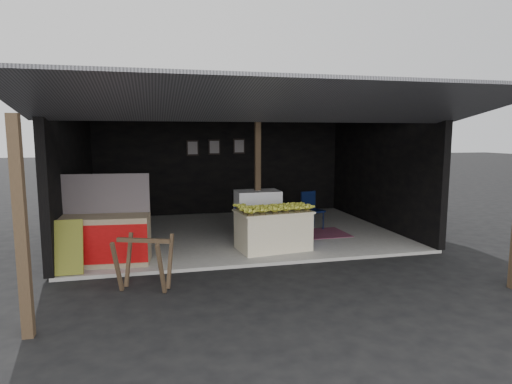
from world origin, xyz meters
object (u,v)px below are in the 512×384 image
object	(u,v)px
sawhorse	(144,258)
plastic_chair	(311,207)
neighbor_stall	(105,237)
banana_table	(273,230)
water_barrel	(304,230)
white_crate	(258,214)

from	to	relation	value
sawhorse	plastic_chair	distance (m)	4.89
neighbor_stall	plastic_chair	size ratio (longest dim) A/B	1.74
sawhorse	banana_table	bearing A→B (deg)	54.00
water_barrel	white_crate	bearing A→B (deg)	144.37
white_crate	neighbor_stall	distance (m)	3.22
sawhorse	white_crate	bearing A→B (deg)	68.36
water_barrel	sawhorse	bearing A→B (deg)	-148.73
neighbor_stall	water_barrel	bearing A→B (deg)	13.45
banana_table	sawhorse	bearing A→B (deg)	-154.37
banana_table	sawhorse	distance (m)	2.85
banana_table	white_crate	xyz separation A→B (m)	(-0.07, 0.97, 0.13)
white_crate	neighbor_stall	bearing A→B (deg)	-159.30
banana_table	white_crate	bearing A→B (deg)	86.76
banana_table	neighbor_stall	xyz separation A→B (m)	(-3.06, -0.21, 0.08)
white_crate	neighbor_stall	world-z (taller)	neighbor_stall
white_crate	plastic_chair	world-z (taller)	white_crate
banana_table	sawhorse	world-z (taller)	banana_table
water_barrel	plastic_chair	bearing A→B (deg)	63.54
neighbor_stall	plastic_chair	bearing A→B (deg)	26.78
white_crate	water_barrel	distance (m)	1.07
neighbor_stall	water_barrel	size ratio (longest dim) A/B	2.96
white_crate	sawhorse	bearing A→B (deg)	-133.40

